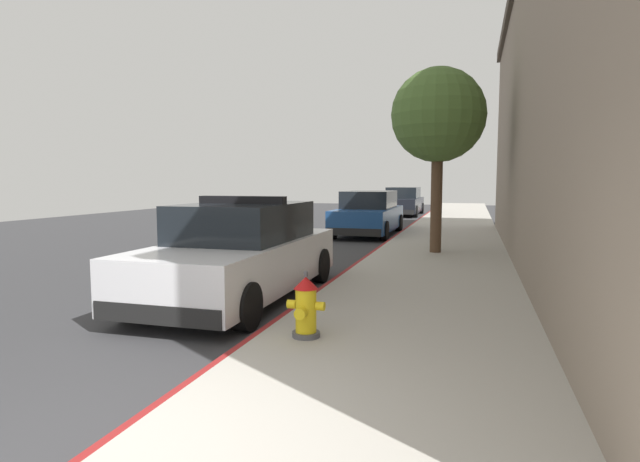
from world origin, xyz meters
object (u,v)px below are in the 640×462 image
(police_cruiser, at_px, (242,253))
(street_tree, at_px, (438,116))
(fire_hydrant, at_px, (306,307))
(parked_car_silver_ahead, at_px, (369,214))
(parked_car_dark_far, at_px, (403,202))

(police_cruiser, relative_size, street_tree, 1.07)
(fire_hydrant, bearing_deg, police_cruiser, 129.37)
(police_cruiser, height_order, parked_car_silver_ahead, police_cruiser)
(fire_hydrant, xyz_separation_m, street_tree, (0.92, 7.69, 3.00))
(street_tree, bearing_deg, parked_car_dark_far, 100.17)
(police_cruiser, height_order, street_tree, street_tree)
(parked_car_silver_ahead, distance_m, fire_hydrant, 12.91)
(street_tree, bearing_deg, police_cruiser, -116.77)
(parked_car_dark_far, distance_m, fire_hydrant, 23.74)
(police_cruiser, relative_size, parked_car_silver_ahead, 1.00)
(parked_car_dark_far, bearing_deg, police_cruiser, -89.71)
(parked_car_dark_far, bearing_deg, street_tree, -79.83)
(parked_car_dark_far, relative_size, street_tree, 1.07)
(parked_car_silver_ahead, bearing_deg, street_tree, -62.10)
(parked_car_dark_far, distance_m, street_tree, 16.46)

